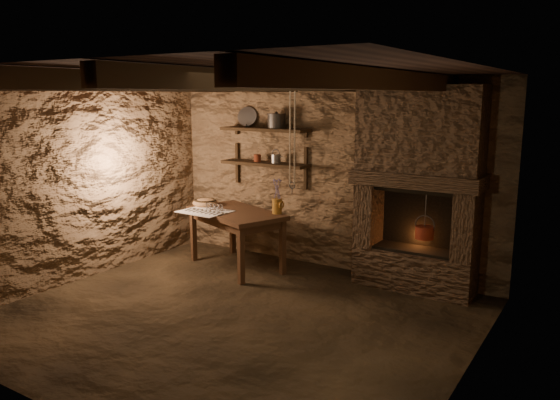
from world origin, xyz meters
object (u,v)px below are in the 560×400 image
Objects in this scene: work_table at (236,237)px; red_pot at (425,232)px; stoneware_jug at (277,199)px; wooden_bowl at (205,203)px; iron_stockpot at (276,122)px.

work_table is 2.37m from red_pot.
work_table is 0.76m from stoneware_jug.
wooden_bowl is (-1.07, -0.11, -0.15)m from stoneware_jug.
stoneware_jug is at bearing -56.09° from iron_stockpot.
red_pot is (2.86, 0.35, -0.08)m from wooden_bowl.
work_table is at bearing -5.17° from wooden_bowl.
red_pot reaches higher than wooden_bowl.
red_pot reaches higher than work_table.
wooden_bowl is 0.63× the size of red_pot.
stoneware_jug reaches higher than work_table.
stoneware_jug is (0.52, 0.16, 0.53)m from work_table.
iron_stockpot is (-0.24, 0.36, 0.92)m from stoneware_jug.
iron_stockpot is (0.83, 0.47, 1.07)m from wooden_bowl.
iron_stockpot is 0.42× the size of red_pot.
wooden_bowl is at bearing -150.32° from iron_stockpot.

